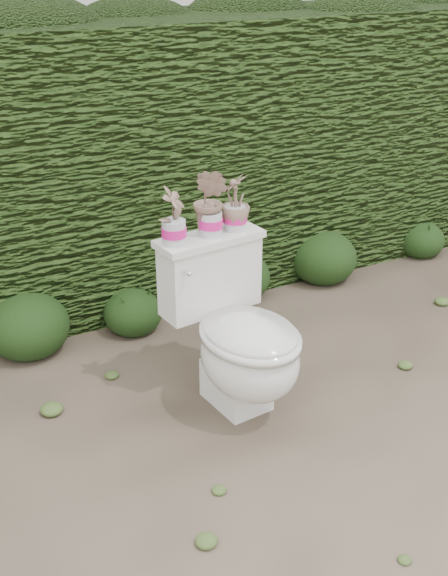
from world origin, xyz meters
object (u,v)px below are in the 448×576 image
potted_plant_left (174,218)px  potted_plant_right (235,204)px  toilet (239,338)px  potted_plant_center (211,203)px

potted_plant_left → potted_plant_right: 0.32m
toilet → potted_plant_right: bearing=59.9°
potted_plant_left → potted_plant_center: size_ratio=0.82×
toilet → potted_plant_left: size_ratio=3.15×
toilet → potted_plant_left: 0.62m
potted_plant_left → toilet: bearing=-85.7°
potted_plant_center → toilet: bearing=-18.5°
toilet → potted_plant_left: (-0.21, 0.22, 0.54)m
potted_plant_left → potted_plant_right: size_ratio=1.01×
potted_plant_left → potted_plant_right: potted_plant_left is taller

